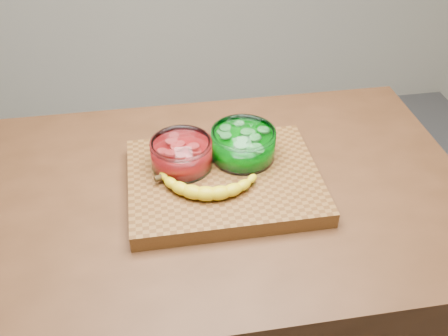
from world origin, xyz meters
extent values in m
cube|color=#4C2B16|center=(0.00, 0.00, 0.45)|extent=(1.20, 0.80, 0.90)
cube|color=brown|center=(0.00, 0.00, 0.92)|extent=(0.45, 0.35, 0.04)
cylinder|color=white|center=(-0.09, 0.05, 0.97)|extent=(0.15, 0.15, 0.07)
cylinder|color=red|center=(-0.09, 0.05, 0.96)|extent=(0.12, 0.12, 0.04)
cylinder|color=#FF5050|center=(-0.09, 0.05, 0.99)|extent=(0.12, 0.12, 0.02)
cylinder|color=white|center=(0.06, 0.06, 0.98)|extent=(0.16, 0.16, 0.07)
cylinder|color=#009209|center=(0.06, 0.06, 0.97)|extent=(0.13, 0.13, 0.04)
cylinder|color=#6EE16A|center=(0.06, 0.06, 1.00)|extent=(0.13, 0.13, 0.02)
camera|label=1|loc=(-0.15, -0.90, 1.69)|focal=40.00mm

